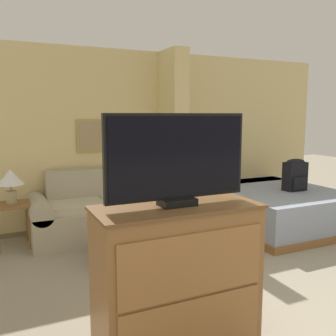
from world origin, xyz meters
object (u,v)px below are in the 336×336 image
at_px(couch, 102,212).
at_px(bed, 273,206).
at_px(table_lamp, 10,180).
at_px(tv_dresser, 177,279).
at_px(coffee_table, 122,232).
at_px(backpack, 295,174).
at_px(tv, 177,159).

bearing_deg(couch, bed, -14.13).
height_order(table_lamp, tv_dresser, tv_dresser).
relative_size(table_lamp, tv_dresser, 0.38).
bearing_deg(coffee_table, backpack, 3.96).
bearing_deg(bed, tv, -141.56).
bearing_deg(backpack, couch, 162.39).
height_order(couch, table_lamp, table_lamp).
height_order(bed, backpack, backpack).
xyz_separation_m(coffee_table, bed, (2.51, 0.41, -0.06)).
bearing_deg(bed, table_lamp, 170.33).
relative_size(table_lamp, backpack, 0.91).
bearing_deg(table_lamp, tv, -71.06).
bearing_deg(couch, tv_dresser, -94.27).
height_order(tv_dresser, backpack, tv_dresser).
distance_m(coffee_table, table_lamp, 1.59).
height_order(coffee_table, tv, tv).
bearing_deg(table_lamp, bed, -9.67).
bearing_deg(backpack, tv, -146.48).
distance_m(tv, bed, 3.58).
height_order(table_lamp, tv, tv).
bearing_deg(couch, table_lamp, -179.73).
xyz_separation_m(table_lamp, tv_dresser, (0.94, -2.74, -0.34)).
relative_size(tv, bed, 0.50).
bearing_deg(tv, couch, 85.73).
bearing_deg(bed, coffee_table, -170.71).
relative_size(tv_dresser, backpack, 2.42).
xyz_separation_m(table_lamp, backpack, (3.80, -0.84, -0.07)).
xyz_separation_m(coffee_table, backpack, (2.70, 0.19, 0.45)).
distance_m(table_lamp, tv_dresser, 2.91).
height_order(tv, backpack, tv).
relative_size(coffee_table, bed, 0.30).
xyz_separation_m(bed, backpack, (0.19, -0.22, 0.51)).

